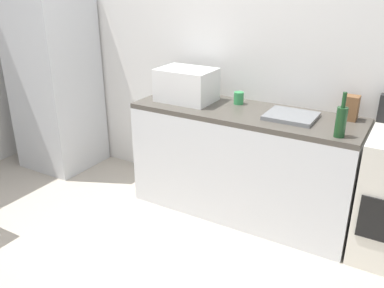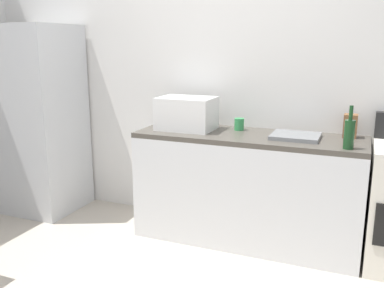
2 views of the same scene
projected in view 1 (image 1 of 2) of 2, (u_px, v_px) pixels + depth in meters
name	position (u px, v px, depth m)	size (l,w,h in m)	color
ground_plane	(125.00, 280.00, 2.69)	(6.00, 6.00, 0.00)	#B2A899
wall_back	(231.00, 49.00, 3.43)	(5.00, 0.10, 2.60)	silver
kitchen_counter	(243.00, 163.00, 3.34)	(1.80, 0.60, 0.90)	silver
refrigerator	(55.00, 82.00, 4.08)	(0.68, 0.66, 1.78)	silver
microwave	(187.00, 85.00, 3.37)	(0.46, 0.34, 0.27)	white
sink_basin	(291.00, 116.00, 2.99)	(0.36, 0.32, 0.03)	slate
wine_bottle	(341.00, 121.00, 2.61)	(0.07, 0.07, 0.30)	#193F1E
coffee_mug	(239.00, 98.00, 3.31)	(0.08, 0.08, 0.10)	#338C4C
knife_block	(351.00, 108.00, 2.93)	(0.10, 0.10, 0.18)	brown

